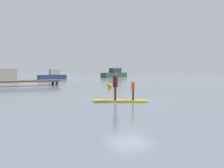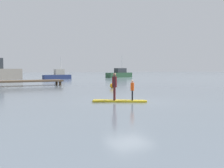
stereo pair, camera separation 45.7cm
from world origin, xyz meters
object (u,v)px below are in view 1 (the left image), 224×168
paddler_child_solo (133,89)px  trawler_grey_distant (53,76)px  motor_boat_small_navy (114,74)px  mooring_buoy_near (110,86)px  paddleboard_near (120,101)px  paddler_adult (115,85)px

paddler_child_solo → trawler_grey_distant: bearing=81.3°
motor_boat_small_navy → mooring_buoy_near: size_ratio=14.40×
motor_boat_small_navy → trawler_grey_distant: motor_boat_small_navy is taller
paddler_child_solo → trawler_grey_distant: size_ratio=0.22×
paddleboard_near → trawler_grey_distant: size_ratio=0.56×
motor_boat_small_navy → mooring_buoy_near: 31.13m
paddleboard_near → mooring_buoy_near: bearing=64.6°
motor_boat_small_navy → mooring_buoy_near: bearing=-120.5°
paddler_adult → mooring_buoy_near: (4.83, 9.50, -0.76)m
motor_boat_small_navy → trawler_grey_distant: size_ratio=1.30×
paddleboard_near → paddler_child_solo: (0.63, -0.38, 0.70)m
mooring_buoy_near → paddler_child_solo: bearing=-111.5°
mooring_buoy_near → paddleboard_near: bearing=-115.4°
paddler_adult → paddler_child_solo: 1.05m
paddler_adult → motor_boat_small_navy: size_ratio=0.24×
paddler_child_solo → motor_boat_small_navy: 41.81m
paddler_child_solo → motor_boat_small_navy: motor_boat_small_navy is taller
paddler_adult → mooring_buoy_near: paddler_adult is taller
paddleboard_near → paddler_adult: size_ratio=1.77×
paddler_child_solo → motor_boat_small_navy: size_ratio=0.17×
paddleboard_near → trawler_grey_distant: trawler_grey_distant is taller
paddler_adult → paddler_child_solo: paddler_adult is taller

